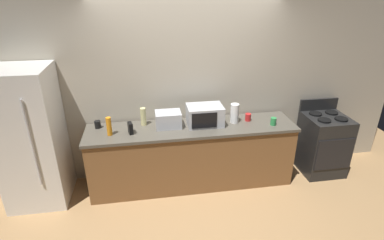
{
  "coord_description": "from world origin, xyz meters",
  "views": [
    {
      "loc": [
        -0.61,
        -3.27,
        2.69
      ],
      "look_at": [
        0.0,
        0.4,
        1.0
      ],
      "focal_mm": 28.59,
      "sensor_mm": 36.0,
      "label": 1
    }
  ],
  "objects_px": {
    "mug_red": "(248,117)",
    "toaster_oven": "(168,119)",
    "refrigerator": "(31,138)",
    "cordless_phone": "(130,128)",
    "bottle_dish_soap": "(109,126)",
    "bottle_vinegar": "(143,117)",
    "mug_green": "(273,121)",
    "mug_black": "(98,124)",
    "microwave": "(205,115)",
    "paper_towel_roll": "(235,113)",
    "stove_range": "(323,144)"
  },
  "relations": [
    {
      "from": "refrigerator",
      "to": "mug_red",
      "type": "height_order",
      "value": "refrigerator"
    },
    {
      "from": "refrigerator",
      "to": "mug_black",
      "type": "height_order",
      "value": "refrigerator"
    },
    {
      "from": "refrigerator",
      "to": "mug_red",
      "type": "distance_m",
      "value": 2.86
    },
    {
      "from": "refrigerator",
      "to": "bottle_dish_soap",
      "type": "xyz_separation_m",
      "value": [
        0.97,
        -0.07,
        0.12
      ]
    },
    {
      "from": "bottle_vinegar",
      "to": "mug_black",
      "type": "relative_size",
      "value": 2.42
    },
    {
      "from": "refrigerator",
      "to": "mug_green",
      "type": "distance_m",
      "value": 3.16
    },
    {
      "from": "bottle_dish_soap",
      "to": "bottle_vinegar",
      "type": "distance_m",
      "value": 0.49
    },
    {
      "from": "mug_black",
      "to": "mug_green",
      "type": "bearing_deg",
      "value": -7.13
    },
    {
      "from": "mug_red",
      "to": "stove_range",
      "type": "bearing_deg",
      "value": -3.39
    },
    {
      "from": "mug_red",
      "to": "bottle_vinegar",
      "type": "bearing_deg",
      "value": 176.24
    },
    {
      "from": "refrigerator",
      "to": "bottle_dish_soap",
      "type": "bearing_deg",
      "value": -4.03
    },
    {
      "from": "mug_green",
      "to": "cordless_phone",
      "type": "bearing_deg",
      "value": 178.3
    },
    {
      "from": "mug_green",
      "to": "mug_black",
      "type": "bearing_deg",
      "value": 172.87
    },
    {
      "from": "toaster_oven",
      "to": "mug_green",
      "type": "height_order",
      "value": "toaster_oven"
    },
    {
      "from": "bottle_vinegar",
      "to": "mug_red",
      "type": "relative_size",
      "value": 2.36
    },
    {
      "from": "mug_black",
      "to": "refrigerator",
      "type": "bearing_deg",
      "value": -167.88
    },
    {
      "from": "microwave",
      "to": "toaster_oven",
      "type": "relative_size",
      "value": 1.41
    },
    {
      "from": "microwave",
      "to": "paper_towel_roll",
      "type": "bearing_deg",
      "value": 0.3
    },
    {
      "from": "bottle_vinegar",
      "to": "mug_green",
      "type": "bearing_deg",
      "value": -9.39
    },
    {
      "from": "toaster_oven",
      "to": "mug_red",
      "type": "relative_size",
      "value": 3.25
    },
    {
      "from": "toaster_oven",
      "to": "bottle_dish_soap",
      "type": "relative_size",
      "value": 1.39
    },
    {
      "from": "microwave",
      "to": "cordless_phone",
      "type": "relative_size",
      "value": 3.2
    },
    {
      "from": "microwave",
      "to": "mug_green",
      "type": "bearing_deg",
      "value": -10.51
    },
    {
      "from": "stove_range",
      "to": "mug_red",
      "type": "distance_m",
      "value": 1.29
    },
    {
      "from": "mug_black",
      "to": "cordless_phone",
      "type": "bearing_deg",
      "value": -28.53
    },
    {
      "from": "microwave",
      "to": "mug_black",
      "type": "distance_m",
      "value": 1.44
    },
    {
      "from": "paper_towel_roll",
      "to": "mug_red",
      "type": "xyz_separation_m",
      "value": [
        0.21,
        0.02,
        -0.08
      ]
    },
    {
      "from": "stove_range",
      "to": "mug_black",
      "type": "relative_size",
      "value": 10.61
    },
    {
      "from": "microwave",
      "to": "mug_green",
      "type": "distance_m",
      "value": 0.94
    },
    {
      "from": "mug_red",
      "to": "toaster_oven",
      "type": "bearing_deg",
      "value": -179.48
    },
    {
      "from": "toaster_oven",
      "to": "mug_red",
      "type": "height_order",
      "value": "toaster_oven"
    },
    {
      "from": "refrigerator",
      "to": "bottle_dish_soap",
      "type": "height_order",
      "value": "refrigerator"
    },
    {
      "from": "microwave",
      "to": "mug_green",
      "type": "height_order",
      "value": "microwave"
    },
    {
      "from": "refrigerator",
      "to": "cordless_phone",
      "type": "height_order",
      "value": "refrigerator"
    },
    {
      "from": "stove_range",
      "to": "mug_green",
      "type": "bearing_deg",
      "value": -172.21
    },
    {
      "from": "refrigerator",
      "to": "bottle_vinegar",
      "type": "bearing_deg",
      "value": 6.72
    },
    {
      "from": "mug_black",
      "to": "toaster_oven",
      "type": "bearing_deg",
      "value": -6.79
    },
    {
      "from": "cordless_phone",
      "to": "mug_black",
      "type": "height_order",
      "value": "cordless_phone"
    },
    {
      "from": "mug_black",
      "to": "mug_green",
      "type": "relative_size",
      "value": 0.96
    },
    {
      "from": "bottle_dish_soap",
      "to": "bottle_vinegar",
      "type": "height_order",
      "value": "bottle_vinegar"
    },
    {
      "from": "refrigerator",
      "to": "mug_black",
      "type": "relative_size",
      "value": 17.68
    },
    {
      "from": "toaster_oven",
      "to": "bottle_vinegar",
      "type": "distance_m",
      "value": 0.35
    },
    {
      "from": "microwave",
      "to": "paper_towel_roll",
      "type": "distance_m",
      "value": 0.42
    },
    {
      "from": "microwave",
      "to": "refrigerator",
      "type": "bearing_deg",
      "value": -178.77
    },
    {
      "from": "microwave",
      "to": "cordless_phone",
      "type": "distance_m",
      "value": 1.01
    },
    {
      "from": "cordless_phone",
      "to": "bottle_dish_soap",
      "type": "xyz_separation_m",
      "value": [
        -0.26,
        -0.0,
        0.05
      ]
    },
    {
      "from": "microwave",
      "to": "cordless_phone",
      "type": "height_order",
      "value": "microwave"
    },
    {
      "from": "bottle_vinegar",
      "to": "microwave",
      "type": "bearing_deg",
      "value": -8.14
    },
    {
      "from": "mug_green",
      "to": "mug_red",
      "type": "bearing_deg",
      "value": 146.65
    },
    {
      "from": "paper_towel_roll",
      "to": "mug_black",
      "type": "bearing_deg",
      "value": 176.25
    }
  ]
}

